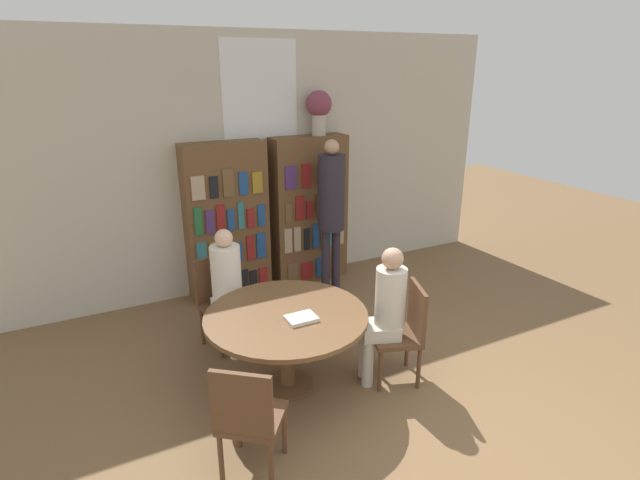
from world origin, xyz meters
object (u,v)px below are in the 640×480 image
(chair_left_side, at_px, (220,297))
(flower_vase, at_px, (319,108))
(seated_reader_right, at_px, (385,308))
(bookshelf_right, at_px, (309,210))
(reading_table, at_px, (286,324))
(chair_near_camera, at_px, (248,416))
(bookshelf_left, at_px, (227,222))
(librarian_standing, at_px, (331,201))
(chair_far_side, at_px, (405,328))
(seated_reader_left, at_px, (229,283))

(chair_left_side, bearing_deg, flower_vase, -163.27)
(flower_vase, bearing_deg, seated_reader_right, -103.46)
(bookshelf_right, height_order, reading_table, bookshelf_right)
(chair_left_side, bearing_deg, reading_table, 90.00)
(chair_near_camera, relative_size, chair_left_side, 1.00)
(chair_left_side, bearing_deg, bookshelf_left, -128.01)
(bookshelf_right, xyz_separation_m, librarian_standing, (0.04, -0.50, 0.23))
(chair_left_side, bearing_deg, chair_far_side, 117.00)
(bookshelf_left, bearing_deg, flower_vase, 0.22)
(seated_reader_left, xyz_separation_m, librarian_standing, (1.47, 0.71, 0.45))
(librarian_standing, bearing_deg, reading_table, -129.25)
(chair_near_camera, height_order, seated_reader_right, seated_reader_right)
(seated_reader_left, bearing_deg, bookshelf_right, -155.84)
(bookshelf_left, distance_m, reading_table, 2.04)
(flower_vase, height_order, librarian_standing, flower_vase)
(bookshelf_right, distance_m, chair_far_side, 2.41)
(chair_far_side, height_order, seated_reader_right, seated_reader_right)
(bookshelf_right, height_order, seated_reader_right, bookshelf_right)
(chair_near_camera, relative_size, librarian_standing, 0.48)
(chair_left_side, bearing_deg, librarian_standing, -176.61)
(flower_vase, relative_size, chair_left_side, 0.59)
(bookshelf_left, height_order, chair_far_side, bookshelf_left)
(chair_near_camera, xyz_separation_m, seated_reader_left, (0.39, 1.60, 0.20))
(seated_reader_right, height_order, librarian_standing, librarian_standing)
(flower_vase, distance_m, seated_reader_right, 2.77)
(chair_far_side, relative_size, seated_reader_left, 0.73)
(reading_table, relative_size, librarian_standing, 0.73)
(flower_vase, height_order, chair_far_side, flower_vase)
(bookshelf_left, relative_size, flower_vase, 3.51)
(flower_vase, xyz_separation_m, librarian_standing, (-0.10, -0.51, -1.00))
(bookshelf_left, distance_m, chair_far_side, 2.53)
(bookshelf_right, distance_m, flower_vase, 1.24)
(reading_table, bearing_deg, flower_vase, 56.52)
(chair_far_side, distance_m, librarian_standing, 1.99)
(bookshelf_right, xyz_separation_m, flower_vase, (0.14, 0.00, 1.23))
(chair_far_side, relative_size, seated_reader_right, 0.72)
(flower_vase, height_order, reading_table, flower_vase)
(reading_table, distance_m, chair_left_side, 1.02)
(reading_table, xyz_separation_m, seated_reader_right, (0.78, -0.28, 0.10))
(bookshelf_left, distance_m, seated_reader_left, 1.28)
(flower_vase, height_order, chair_left_side, flower_vase)
(bookshelf_left, bearing_deg, reading_table, -93.85)
(chair_near_camera, distance_m, librarian_standing, 3.04)
(flower_vase, distance_m, librarian_standing, 1.12)
(reading_table, xyz_separation_m, librarian_standing, (1.24, 1.51, 0.54))
(bookshelf_left, distance_m, librarian_standing, 1.23)
(reading_table, bearing_deg, librarian_standing, 50.75)
(bookshelf_right, relative_size, flower_vase, 3.51)
(chair_near_camera, distance_m, seated_reader_right, 1.51)
(flower_vase, height_order, seated_reader_left, flower_vase)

